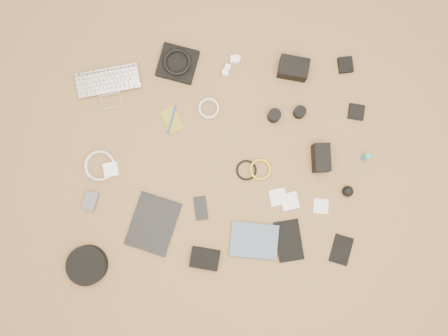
{
  "coord_description": "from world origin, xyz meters",
  "views": [
    {
      "loc": [
        0.02,
        -0.19,
        2.11
      ],
      "look_at": [
        0.03,
        -0.02,
        0.02
      ],
      "focal_mm": 35.0,
      "sensor_mm": 36.0,
      "label": 1
    }
  ],
  "objects_px": {
    "laptop": "(110,90)",
    "phone": "(201,208)",
    "tablet": "(153,224)",
    "paperback": "(252,258)",
    "headphone_case": "(87,265)",
    "dslr_camera": "(293,68)"
  },
  "relations": [
    {
      "from": "paperback",
      "to": "tablet",
      "type": "bearing_deg",
      "value": 76.58
    },
    {
      "from": "dslr_camera",
      "to": "paperback",
      "type": "xyz_separation_m",
      "value": [
        -0.25,
        -0.9,
        -0.03
      ]
    },
    {
      "from": "dslr_camera",
      "to": "phone",
      "type": "distance_m",
      "value": 0.81
    },
    {
      "from": "phone",
      "to": "paperback",
      "type": "bearing_deg",
      "value": -50.97
    },
    {
      "from": "dslr_camera",
      "to": "tablet",
      "type": "xyz_separation_m",
      "value": [
        -0.71,
        -0.72,
        -0.03
      ]
    },
    {
      "from": "laptop",
      "to": "phone",
      "type": "distance_m",
      "value": 0.73
    },
    {
      "from": "headphone_case",
      "to": "paperback",
      "type": "distance_m",
      "value": 0.78
    },
    {
      "from": "phone",
      "to": "headphone_case",
      "type": "xyz_separation_m",
      "value": [
        -0.55,
        -0.24,
        0.02
      ]
    },
    {
      "from": "dslr_camera",
      "to": "paperback",
      "type": "distance_m",
      "value": 0.94
    },
    {
      "from": "tablet",
      "to": "paperback",
      "type": "height_order",
      "value": "paperback"
    },
    {
      "from": "tablet",
      "to": "paperback",
      "type": "xyz_separation_m",
      "value": [
        0.47,
        -0.19,
        0.01
      ]
    },
    {
      "from": "dslr_camera",
      "to": "headphone_case",
      "type": "xyz_separation_m",
      "value": [
        -1.03,
        -0.89,
        -0.01
      ]
    },
    {
      "from": "laptop",
      "to": "tablet",
      "type": "xyz_separation_m",
      "value": [
        0.19,
        -0.66,
        -0.01
      ]
    },
    {
      "from": "laptop",
      "to": "dslr_camera",
      "type": "bearing_deg",
      "value": -4.41
    },
    {
      "from": "dslr_camera",
      "to": "tablet",
      "type": "bearing_deg",
      "value": -121.47
    },
    {
      "from": "laptop",
      "to": "tablet",
      "type": "relative_size",
      "value": 1.17
    },
    {
      "from": "tablet",
      "to": "phone",
      "type": "relative_size",
      "value": 2.34
    },
    {
      "from": "laptop",
      "to": "paperback",
      "type": "height_order",
      "value": "laptop"
    },
    {
      "from": "headphone_case",
      "to": "phone",
      "type": "bearing_deg",
      "value": 23.61
    },
    {
      "from": "paperback",
      "to": "dslr_camera",
      "type": "bearing_deg",
      "value": -6.87
    },
    {
      "from": "tablet",
      "to": "paperback",
      "type": "relative_size",
      "value": 1.19
    },
    {
      "from": "phone",
      "to": "paperback",
      "type": "relative_size",
      "value": 0.51
    }
  ]
}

